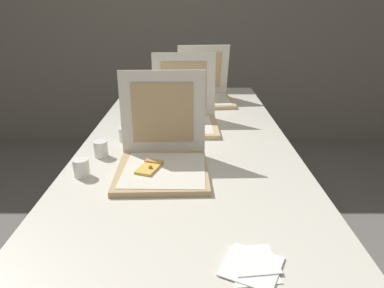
% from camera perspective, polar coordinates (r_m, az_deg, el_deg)
% --- Properties ---
extents(wall_back, '(10.00, 0.10, 2.60)m').
position_cam_1_polar(wall_back, '(3.55, -0.24, 21.06)').
color(wall_back, gray).
rests_on(wall_back, ground).
extents(table, '(0.97, 2.32, 0.74)m').
position_cam_1_polar(table, '(1.66, -0.67, -1.07)').
color(table, silver).
rests_on(table, ground).
extents(pizza_box_front, '(0.35, 0.36, 0.37)m').
position_cam_1_polar(pizza_box_front, '(1.35, -4.75, -2.26)').
color(pizza_box_front, tan).
rests_on(pizza_box_front, table).
extents(pizza_box_middle, '(0.35, 0.36, 0.37)m').
position_cam_1_polar(pizza_box_middle, '(1.85, -1.13, 4.54)').
color(pizza_box_middle, tan).
rests_on(pizza_box_middle, table).
extents(pizza_box_back, '(0.38, 0.38, 0.36)m').
position_cam_1_polar(pizza_box_back, '(2.33, 2.29, 8.14)').
color(pizza_box_back, tan).
rests_on(pizza_box_back, table).
extents(cup_white_far, '(0.06, 0.06, 0.07)m').
position_cam_1_polar(cup_white_far, '(2.02, -7.10, 5.29)').
color(cup_white_far, white).
rests_on(cup_white_far, table).
extents(cup_white_near_center, '(0.06, 0.06, 0.07)m').
position_cam_1_polar(cup_white_near_center, '(1.53, -14.52, -0.77)').
color(cup_white_near_center, white).
rests_on(cup_white_near_center, table).
extents(cup_white_mid, '(0.06, 0.06, 0.07)m').
position_cam_1_polar(cup_white_mid, '(1.67, -10.70, 1.50)').
color(cup_white_mid, white).
rests_on(cup_white_mid, table).
extents(cup_white_near_left, '(0.06, 0.06, 0.07)m').
position_cam_1_polar(cup_white_near_left, '(1.37, -17.48, -3.72)').
color(cup_white_near_left, white).
rests_on(cup_white_near_left, table).
extents(napkin_pile, '(0.18, 0.18, 0.01)m').
position_cam_1_polar(napkin_pile, '(0.92, 10.03, -18.92)').
color(napkin_pile, white).
rests_on(napkin_pile, table).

